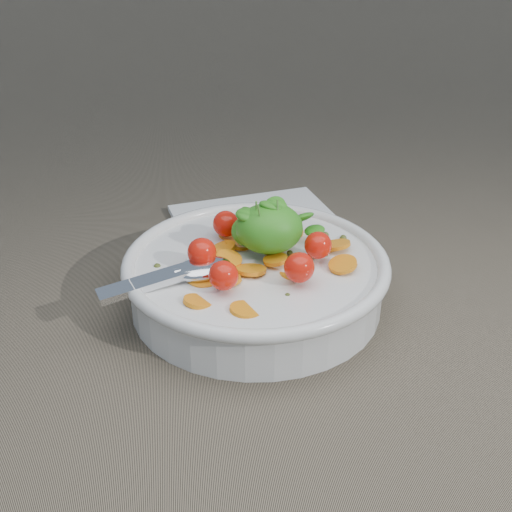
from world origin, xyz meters
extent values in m
plane|color=#7A6C57|center=(0.00, 0.00, 0.00)|extent=(6.00, 6.00, 0.00)
cylinder|color=silver|center=(0.00, 0.01, 0.02)|extent=(0.23, 0.23, 0.04)
torus|color=silver|center=(0.00, 0.01, 0.04)|extent=(0.24, 0.24, 0.01)
cylinder|color=silver|center=(0.00, 0.01, 0.00)|extent=(0.12, 0.12, 0.01)
cylinder|color=brown|center=(0.00, 0.01, 0.02)|extent=(0.21, 0.21, 0.03)
cylinder|color=orange|center=(-0.01, -0.01, 0.05)|extent=(0.03, 0.03, 0.01)
cylinder|color=orange|center=(0.01, 0.06, 0.05)|extent=(0.03, 0.03, 0.01)
cylinder|color=orange|center=(-0.03, 0.04, 0.05)|extent=(0.04, 0.04, 0.02)
cylinder|color=orange|center=(-0.05, -0.01, 0.05)|extent=(0.03, 0.03, 0.01)
cylinder|color=orange|center=(-0.02, 0.05, 0.05)|extent=(0.03, 0.03, 0.01)
cylinder|color=orange|center=(-0.07, 0.00, 0.04)|extent=(0.03, 0.03, 0.01)
cylinder|color=orange|center=(-0.03, -0.01, 0.04)|extent=(0.02, 0.02, 0.00)
cylinder|color=orange|center=(0.07, -0.01, 0.05)|extent=(0.03, 0.03, 0.01)
cylinder|color=orange|center=(-0.03, 0.01, 0.05)|extent=(0.03, 0.03, 0.01)
cylinder|color=orange|center=(0.01, 0.04, 0.04)|extent=(0.04, 0.04, 0.01)
cylinder|color=orange|center=(0.03, -0.01, 0.04)|extent=(0.03, 0.03, 0.01)
cylinder|color=orange|center=(-0.02, -0.06, 0.04)|extent=(0.03, 0.03, 0.01)
cylinder|color=orange|center=(-0.06, -0.05, 0.04)|extent=(0.03, 0.03, 0.01)
cylinder|color=orange|center=(0.08, 0.03, 0.05)|extent=(0.04, 0.03, 0.01)
cylinder|color=orange|center=(-0.04, 0.02, 0.05)|extent=(0.03, 0.03, 0.01)
cylinder|color=orange|center=(-0.02, 0.07, 0.04)|extent=(0.03, 0.03, 0.01)
cylinder|color=orange|center=(0.04, 0.06, 0.05)|extent=(0.04, 0.04, 0.01)
cylinder|color=orange|center=(-0.01, 0.03, 0.04)|extent=(0.03, 0.03, 0.01)
cylinder|color=orange|center=(0.00, 0.05, 0.04)|extent=(0.04, 0.04, 0.02)
cylinder|color=orange|center=(0.02, 0.08, 0.05)|extent=(0.04, 0.04, 0.01)
cylinder|color=orange|center=(-0.03, -0.02, 0.05)|extent=(0.03, 0.03, 0.01)
cylinder|color=orange|center=(0.01, 0.01, 0.05)|extent=(0.03, 0.03, 0.01)
sphere|color=#444D19|center=(0.09, 0.05, 0.05)|extent=(0.01, 0.01, 0.01)
sphere|color=#444D19|center=(0.01, 0.05, 0.05)|extent=(0.00, 0.00, 0.00)
sphere|color=#444D19|center=(0.02, -0.05, 0.04)|extent=(0.01, 0.01, 0.01)
sphere|color=#444D19|center=(-0.04, -0.01, 0.05)|extent=(0.00, 0.00, 0.00)
sphere|color=#444D19|center=(0.03, 0.04, 0.04)|extent=(0.01, 0.01, 0.01)
sphere|color=#444D19|center=(0.06, 0.02, 0.04)|extent=(0.01, 0.01, 0.01)
sphere|color=#444D19|center=(-0.07, 0.00, 0.05)|extent=(0.01, 0.01, 0.01)
sphere|color=#444D19|center=(0.07, 0.06, 0.05)|extent=(0.01, 0.01, 0.01)
sphere|color=#444D19|center=(0.03, 0.02, 0.05)|extent=(0.01, 0.01, 0.01)
sphere|color=#444D19|center=(-0.04, 0.05, 0.05)|extent=(0.00, 0.00, 0.00)
sphere|color=#444D19|center=(-0.09, 0.02, 0.04)|extent=(0.01, 0.01, 0.01)
sphere|color=#444D19|center=(0.03, 0.01, 0.04)|extent=(0.01, 0.01, 0.01)
sphere|color=#444D19|center=(0.00, 0.07, 0.05)|extent=(0.01, 0.01, 0.01)
sphere|color=red|center=(0.05, 0.01, 0.06)|extent=(0.03, 0.03, 0.03)
sphere|color=red|center=(0.03, 0.07, 0.06)|extent=(0.03, 0.03, 0.03)
sphere|color=red|center=(-0.03, 0.06, 0.06)|extent=(0.03, 0.03, 0.03)
sphere|color=red|center=(-0.05, 0.01, 0.06)|extent=(0.03, 0.03, 0.03)
sphere|color=red|center=(-0.04, -0.03, 0.06)|extent=(0.03, 0.03, 0.03)
sphere|color=red|center=(0.03, -0.03, 0.06)|extent=(0.03, 0.03, 0.03)
ellipsoid|color=#358C1F|center=(0.01, 0.02, 0.07)|extent=(0.06, 0.05, 0.05)
ellipsoid|color=#358C1F|center=(-0.01, 0.03, 0.07)|extent=(0.04, 0.04, 0.03)
ellipsoid|color=#358C1F|center=(0.00, 0.03, 0.08)|extent=(0.02, 0.02, 0.01)
ellipsoid|color=#358C1F|center=(0.01, 0.02, 0.08)|extent=(0.03, 0.03, 0.03)
ellipsoid|color=#358C1F|center=(0.01, 0.03, 0.08)|extent=(0.02, 0.02, 0.02)
ellipsoid|color=#358C1F|center=(0.01, 0.01, 0.09)|extent=(0.03, 0.03, 0.02)
ellipsoid|color=#358C1F|center=(0.02, 0.03, 0.09)|extent=(0.02, 0.02, 0.01)
ellipsoid|color=#358C1F|center=(0.01, 0.02, 0.09)|extent=(0.03, 0.02, 0.01)
ellipsoid|color=#358C1F|center=(0.02, 0.02, 0.08)|extent=(0.03, 0.03, 0.02)
ellipsoid|color=#358C1F|center=(0.00, 0.04, 0.08)|extent=(0.02, 0.03, 0.02)
ellipsoid|color=#358C1F|center=(0.00, 0.03, 0.09)|extent=(0.02, 0.02, 0.01)
ellipsoid|color=#358C1F|center=(0.01, 0.04, 0.07)|extent=(0.02, 0.02, 0.01)
ellipsoid|color=#358C1F|center=(0.05, 0.05, 0.07)|extent=(0.03, 0.03, 0.02)
ellipsoid|color=#358C1F|center=(0.02, 0.03, 0.09)|extent=(0.03, 0.03, 0.02)
ellipsoid|color=#358C1F|center=(0.01, 0.03, 0.09)|extent=(0.02, 0.02, 0.01)
ellipsoid|color=#358C1F|center=(0.01, 0.02, 0.09)|extent=(0.02, 0.02, 0.02)
ellipsoid|color=#358C1F|center=(0.01, 0.01, 0.08)|extent=(0.02, 0.02, 0.01)
ellipsoid|color=#358C1F|center=(-0.01, 0.02, 0.09)|extent=(0.03, 0.03, 0.01)
ellipsoid|color=#358C1F|center=(0.02, 0.03, 0.07)|extent=(0.02, 0.02, 0.02)
ellipsoid|color=#358C1F|center=(0.01, 0.03, 0.08)|extent=(0.02, 0.02, 0.02)
ellipsoid|color=#358C1F|center=(0.03, 0.02, 0.08)|extent=(0.02, 0.02, 0.01)
ellipsoid|color=#358C1F|center=(0.01, 0.02, 0.08)|extent=(0.02, 0.02, 0.01)
ellipsoid|color=#358C1F|center=(0.06, 0.04, 0.06)|extent=(0.03, 0.03, 0.01)
ellipsoid|color=#358C1F|center=(0.00, 0.03, 0.08)|extent=(0.03, 0.03, 0.02)
cylinder|color=#4C8C33|center=(0.02, 0.01, 0.08)|extent=(0.00, 0.01, 0.04)
cylinder|color=#4C8C33|center=(0.00, 0.01, 0.08)|extent=(0.01, 0.01, 0.04)
cylinder|color=#4C8C33|center=(0.00, 0.02, 0.08)|extent=(0.00, 0.01, 0.04)
ellipsoid|color=silver|center=(-0.05, 0.00, 0.05)|extent=(0.06, 0.05, 0.02)
cube|color=silver|center=(-0.09, -0.02, 0.05)|extent=(0.10, 0.05, 0.02)
cylinder|color=silver|center=(-0.07, -0.01, 0.05)|extent=(0.02, 0.01, 0.01)
cube|color=white|center=(0.02, 0.17, 0.00)|extent=(0.21, 0.19, 0.01)
camera|label=1|loc=(-0.07, -0.49, 0.33)|focal=45.00mm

